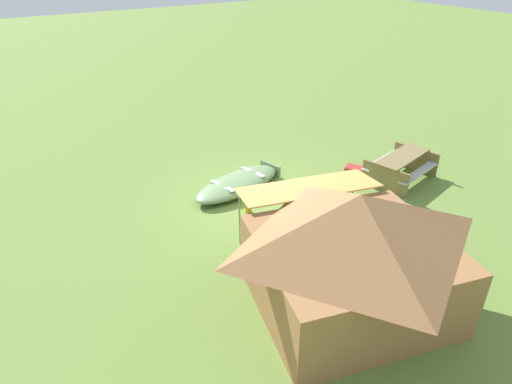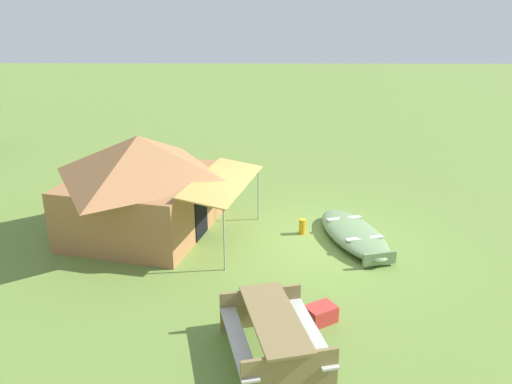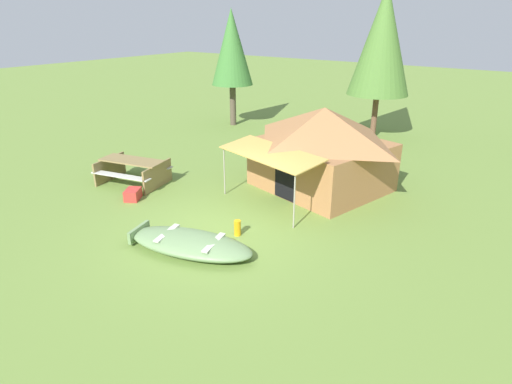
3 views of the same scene
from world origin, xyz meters
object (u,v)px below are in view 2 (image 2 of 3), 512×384
object	(u,v)px
picnic_table	(274,332)
cooler_box	(321,314)
beached_rowboat	(354,233)
canvas_cabin_tent	(141,183)
fuel_can	(302,226)

from	to	relation	value
picnic_table	cooler_box	size ratio (longest dim) A/B	4.38
beached_rowboat	canvas_cabin_tent	world-z (taller)	canvas_cabin_tent
picnic_table	cooler_box	world-z (taller)	picnic_table
canvas_cabin_tent	cooler_box	bearing A→B (deg)	-134.15
beached_rowboat	fuel_can	xyz separation A→B (m)	(0.40, 1.19, -0.00)
beached_rowboat	canvas_cabin_tent	size ratio (longest dim) A/B	0.63
beached_rowboat	fuel_can	bearing A→B (deg)	71.53
cooler_box	fuel_can	world-z (taller)	fuel_can
canvas_cabin_tent	cooler_box	distance (m)	5.61
canvas_cabin_tent	fuel_can	world-z (taller)	canvas_cabin_tent
fuel_can	canvas_cabin_tent	bearing A→B (deg)	88.19
canvas_cabin_tent	picnic_table	size ratio (longest dim) A/B	2.18
beached_rowboat	picnic_table	bearing A→B (deg)	155.28
canvas_cabin_tent	beached_rowboat	bearing A→B (deg)	-95.86
beached_rowboat	canvas_cabin_tent	xyz separation A→B (m)	(0.52, 5.08, 1.06)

